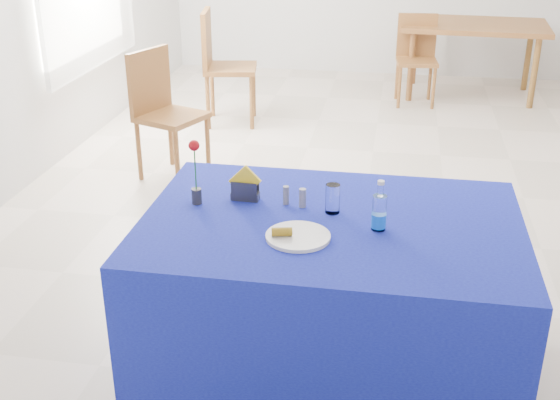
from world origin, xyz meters
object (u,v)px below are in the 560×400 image
object	(u,v)px
chair_win_b	(220,59)
chair_bg_left	(416,53)
chair_win_a	(162,105)
oak_table	(474,31)
plate	(298,236)
blue_table	(329,297)
water_bottle	(379,214)

from	to	relation	value
chair_win_b	chair_bg_left	bearing A→B (deg)	-69.68
chair_win_a	chair_win_b	size ratio (longest dim) A/B	0.93
oak_table	chair_bg_left	size ratio (longest dim) A/B	1.70
plate	blue_table	distance (m)	0.45
water_bottle	chair_win_b	bearing A→B (deg)	113.99
chair_win_b	chair_win_a	bearing A→B (deg)	166.24
water_bottle	chair_bg_left	size ratio (longest dim) A/B	0.24
blue_table	oak_table	world-z (taller)	blue_table
oak_table	chair_win_a	bearing A→B (deg)	-132.25
chair_win_a	chair_win_b	xyz separation A→B (m)	(0.10, 1.34, 0.04)
oak_table	chair_win_b	size ratio (longest dim) A/B	1.45
chair_bg_left	water_bottle	bearing A→B (deg)	-97.62
plate	water_bottle	xyz separation A→B (m)	(0.31, 0.13, 0.06)
oak_table	chair_win_a	xyz separation A→B (m)	(-2.45, -2.70, -0.12)
chair_win_b	plate	bearing A→B (deg)	-170.30
plate	chair_win_b	size ratio (longest dim) A/B	0.25
water_bottle	oak_table	world-z (taller)	water_bottle
oak_table	blue_table	bearing A→B (deg)	-101.23
plate	blue_table	bearing A→B (deg)	58.61
oak_table	water_bottle	bearing A→B (deg)	-98.88
blue_table	oak_table	xyz separation A→B (m)	(0.97, 4.86, 0.30)
plate	chair_bg_left	world-z (taller)	chair_bg_left
blue_table	water_bottle	distance (m)	0.50
chair_win_a	chair_win_b	bearing A→B (deg)	17.45
oak_table	chair_bg_left	distance (m)	0.70
blue_table	chair_win_b	size ratio (longest dim) A/B	1.55
oak_table	plate	bearing A→B (deg)	-102.07
blue_table	plate	bearing A→B (deg)	-121.39
chair_bg_left	chair_win_b	bearing A→B (deg)	-155.59
blue_table	chair_bg_left	bearing A→B (deg)	85.05
blue_table	chair_win_b	xyz separation A→B (m)	(-1.38, 3.50, 0.22)
chair_win_b	oak_table	bearing A→B (deg)	-69.16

